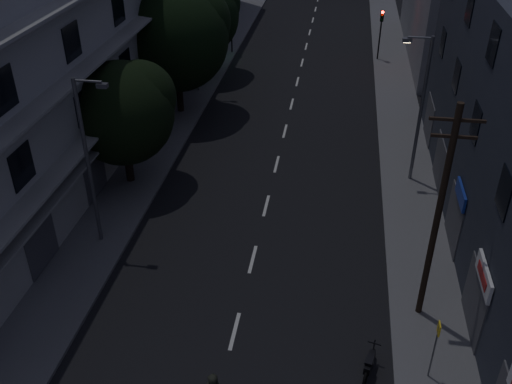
# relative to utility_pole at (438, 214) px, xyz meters

# --- Properties ---
(ground) EXTENTS (160.00, 160.00, 0.00)m
(ground) POSITION_rel_utility_pole_xyz_m (-7.14, 16.43, -4.87)
(ground) COLOR black
(ground) RESTS_ON ground
(sidewalk_left) EXTENTS (3.00, 90.00, 0.15)m
(sidewalk_left) POSITION_rel_utility_pole_xyz_m (-14.64, 16.43, -4.79)
(sidewalk_left) COLOR #565659
(sidewalk_left) RESTS_ON ground
(sidewalk_right) EXTENTS (3.00, 90.00, 0.15)m
(sidewalk_right) POSITION_rel_utility_pole_xyz_m (0.36, 16.43, -4.79)
(sidewalk_right) COLOR #565659
(sidewalk_right) RESTS_ON ground
(lane_markings) EXTENTS (0.15, 60.50, 0.01)m
(lane_markings) POSITION_rel_utility_pole_xyz_m (-7.14, 22.68, -4.86)
(lane_markings) COLOR beige
(lane_markings) RESTS_ON ground
(building_left) EXTENTS (7.00, 36.00, 14.00)m
(building_left) POSITION_rel_utility_pole_xyz_m (-19.12, 9.43, 2.13)
(building_left) COLOR #9E9E9A
(building_left) RESTS_ON ground
(tree_near) EXTENTS (5.46, 5.46, 6.74)m
(tree_near) POSITION_rel_utility_pole_xyz_m (-14.87, 8.24, -0.50)
(tree_near) COLOR black
(tree_near) RESTS_ON sidewalk_left
(tree_mid) EXTENTS (6.99, 6.99, 8.60)m
(tree_mid) POSITION_rel_utility_pole_xyz_m (-14.58, 17.88, 0.66)
(tree_mid) COLOR black
(tree_mid) RESTS_ON sidewalk_left
(tree_far) EXTENTS (6.16, 6.16, 7.61)m
(tree_far) POSITION_rel_utility_pole_xyz_m (-14.87, 25.51, 0.05)
(tree_far) COLOR black
(tree_far) RESTS_ON sidewalk_left
(traffic_signal_far_right) EXTENTS (0.28, 0.37, 4.10)m
(traffic_signal_far_right) POSITION_rel_utility_pole_xyz_m (-0.80, 30.92, -1.77)
(traffic_signal_far_right) COLOR black
(traffic_signal_far_right) RESTS_ON sidewalk_right
(traffic_signal_far_left) EXTENTS (0.28, 0.37, 4.10)m
(traffic_signal_far_left) POSITION_rel_utility_pole_xyz_m (-13.50, 30.83, -1.77)
(traffic_signal_far_left) COLOR black
(traffic_signal_far_left) RESTS_ON sidewalk_left
(street_lamp_left_near) EXTENTS (1.51, 0.25, 8.00)m
(street_lamp_left_near) POSITION_rel_utility_pole_xyz_m (-14.35, 2.71, -0.27)
(street_lamp_left_near) COLOR slate
(street_lamp_left_near) RESTS_ON sidewalk_left
(street_lamp_right) EXTENTS (1.51, 0.25, 8.00)m
(street_lamp_right) POSITION_rel_utility_pole_xyz_m (0.33, 10.72, -0.27)
(street_lamp_right) COLOR slate
(street_lamp_right) RESTS_ON sidewalk_right
(street_lamp_left_far) EXTENTS (1.51, 0.25, 8.00)m
(street_lamp_left_far) POSITION_rel_utility_pole_xyz_m (-14.21, 21.72, -0.27)
(street_lamp_left_far) COLOR slate
(street_lamp_left_far) RESTS_ON sidewalk_left
(utility_pole) EXTENTS (1.80, 0.24, 9.00)m
(utility_pole) POSITION_rel_utility_pole_xyz_m (0.00, 0.00, 0.00)
(utility_pole) COLOR black
(utility_pole) RESTS_ON sidewalk_right
(bus_stop_sign) EXTENTS (0.06, 0.35, 2.52)m
(bus_stop_sign) POSITION_rel_utility_pole_xyz_m (0.05, -3.28, -2.98)
(bus_stop_sign) COLOR #595B60
(bus_stop_sign) RESTS_ON sidewalk_right
(motorcycle) EXTENTS (0.64, 1.67, 1.09)m
(motorcycle) POSITION_rel_utility_pole_xyz_m (-2.03, -3.35, -4.44)
(motorcycle) COLOR black
(motorcycle) RESTS_ON ground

